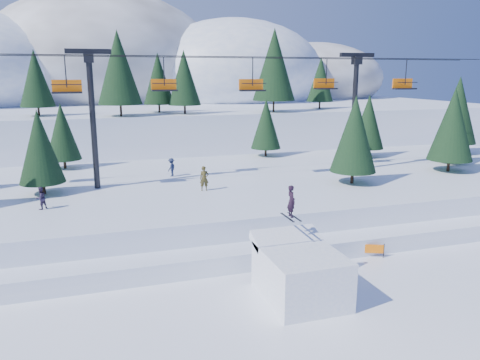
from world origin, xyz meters
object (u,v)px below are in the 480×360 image
object	(u,v)px
chairlift	(227,96)
banner_near	(361,249)
jump_kicker	(300,272)
banner_far	(416,235)

from	to	relation	value
chairlift	banner_near	world-z (taller)	chairlift
jump_kicker	banner_near	distance (m)	6.94
banner_far	jump_kicker	bearing A→B (deg)	-156.30
jump_kicker	banner_near	world-z (taller)	jump_kicker
banner_near	banner_far	distance (m)	4.98
chairlift	banner_near	size ratio (longest dim) A/B	17.40
jump_kicker	banner_far	size ratio (longest dim) A/B	1.93
chairlift	banner_far	xyz separation A→B (m)	(9.58, -11.92, -8.78)
jump_kicker	banner_near	bearing A→B (deg)	32.35
jump_kicker	chairlift	xyz separation A→B (m)	(1.13, 16.62, 7.98)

